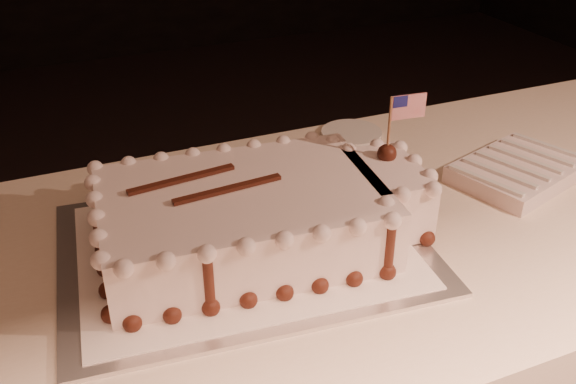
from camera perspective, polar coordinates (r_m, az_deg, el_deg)
name	(u,v)px	position (r m, az deg, el deg)	size (l,w,h in m)	color
banquet_table	(347,373)	(1.39, 5.28, -15.69)	(2.40, 0.80, 0.75)	beige
cake_board	(244,248)	(1.07, -3.95, -4.95)	(0.59, 0.45, 0.01)	silver
doily	(244,245)	(1.07, -3.96, -4.73)	(0.53, 0.40, 0.00)	white
sheet_cake	(261,214)	(1.05, -2.39, -2.00)	(0.58, 0.36, 0.22)	white
napkin_stack	(517,171)	(1.35, 19.69, 1.77)	(0.29, 0.24, 0.04)	silver
side_plate	(351,133)	(1.46, 5.66, 5.21)	(0.14, 0.14, 0.01)	silver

